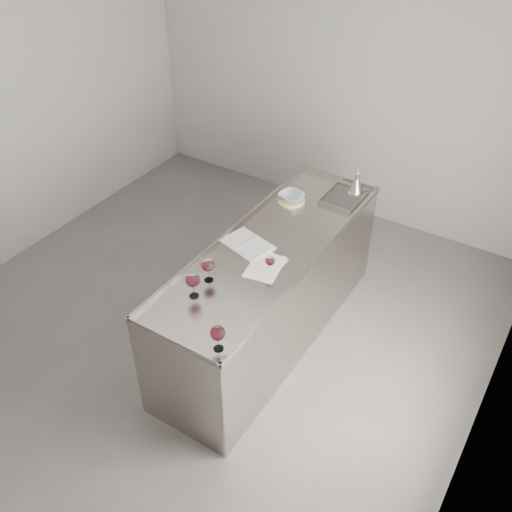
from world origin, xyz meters
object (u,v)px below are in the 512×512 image
Objects in this scene: notebook at (247,244)px; ceramic_bowl at (291,196)px; wine_glass_right at (218,334)px; counter at (270,292)px; wine_glass_left at (208,265)px; wine_funnel at (356,185)px; wine_glass_small at (270,261)px; wine_glass_middle at (193,280)px.

notebook is 2.11× the size of ceramic_bowl.
wine_glass_right is 1.79m from ceramic_bowl.
ceramic_bowl is at bearing 106.80° from notebook.
counter is 12.86× the size of wine_glass_left.
wine_funnel reaches higher than counter.
wine_glass_small is 0.67× the size of wine_funnel.
wine_funnel reaches higher than ceramic_bowl.
wine_glass_right reaches higher than counter.
notebook is 0.73m from ceramic_bowl.
wine_glass_left is 0.44× the size of notebook.
wine_glass_small is at bearing -60.38° from counter.
wine_glass_middle is 1.06× the size of wine_glass_right.
ceramic_bowl is at bearing 91.11° from wine_glass_left.
wine_glass_middle is (-0.15, -0.77, 0.61)m from counter.
ceramic_bowl is at bearing -132.56° from wine_funnel.
wine_glass_right is 0.85× the size of wine_funnel.
counter is 0.85m from ceramic_bowl.
notebook is at bearing 148.90° from wine_glass_small.
notebook is at bearing -88.20° from ceramic_bowl.
wine_glass_middle reaches higher than wine_glass_left.
counter is at bearing -73.83° from ceramic_bowl.
wine_glass_left is 1.70m from wine_funnel.
wine_glass_small is (0.31, 0.49, -0.04)m from wine_glass_middle.
ceramic_bowl is 0.93× the size of wine_funnel.
ceramic_bowl is (-0.34, 0.92, -0.06)m from wine_glass_small.
counter is 12.36× the size of wine_glass_middle.
wine_glass_small is 0.72× the size of ceramic_bowl.
wine_glass_right is (0.42, -0.31, -0.01)m from wine_glass_middle.
wine_glass_right is at bearing -88.32° from wine_funnel.
wine_glass_middle is 0.96× the size of ceramic_bowl.
wine_glass_middle is at bearing -88.43° from ceramic_bowl.
wine_glass_middle is 0.89× the size of wine_funnel.
wine_glass_small is at bearing 43.33° from wine_glass_left.
wine_glass_middle is (0.02, -0.19, 0.01)m from wine_glass_left.
wine_glass_middle is at bearing 143.87° from wine_glass_right.
notebook is at bearing -107.91° from wine_funnel.
wine_glass_small is (-0.12, 0.80, -0.03)m from wine_glass_right.
wine_funnel reaches higher than wine_glass_middle.
wine_glass_middle is 0.46× the size of notebook.
wine_funnel is at bearing 91.68° from wine_glass_right.
ceramic_bowl is (-0.46, 1.73, -0.09)m from wine_glass_right.
wine_glass_small is at bearing 58.23° from wine_glass_middle.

